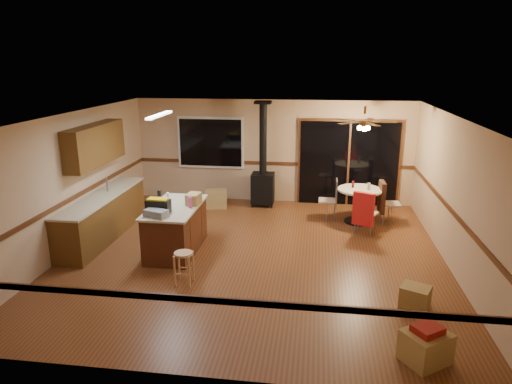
% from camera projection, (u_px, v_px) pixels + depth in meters
% --- Properties ---
extents(floor, '(7.00, 7.00, 0.00)m').
position_uv_depth(floor, '(254.00, 255.00, 8.60)').
color(floor, brown).
rests_on(floor, ground).
extents(ceiling, '(7.00, 7.00, 0.00)m').
position_uv_depth(ceiling, '(254.00, 116.00, 7.88)').
color(ceiling, silver).
rests_on(ceiling, ground).
extents(wall_back, '(7.00, 0.00, 7.00)m').
position_uv_depth(wall_back, '(273.00, 152.00, 11.57)').
color(wall_back, tan).
rests_on(wall_back, ground).
extents(wall_front, '(7.00, 0.00, 7.00)m').
position_uv_depth(wall_front, '(209.00, 276.00, 4.91)').
color(wall_front, tan).
rests_on(wall_front, ground).
extents(wall_left, '(0.00, 7.00, 7.00)m').
position_uv_depth(wall_left, '(72.00, 182.00, 8.69)').
color(wall_left, tan).
rests_on(wall_left, ground).
extents(wall_right, '(0.00, 7.00, 7.00)m').
position_uv_depth(wall_right, '(456.00, 196.00, 7.79)').
color(wall_right, tan).
rests_on(wall_right, ground).
extents(chair_rail, '(7.00, 7.00, 0.08)m').
position_uv_depth(chair_rail, '(254.00, 204.00, 8.33)').
color(chair_rail, '#4C2713').
rests_on(chair_rail, ground).
extents(window, '(1.72, 0.10, 1.32)m').
position_uv_depth(window, '(211.00, 143.00, 11.68)').
color(window, black).
rests_on(window, ground).
extents(sliding_door, '(2.52, 0.10, 2.10)m').
position_uv_depth(sliding_door, '(348.00, 164.00, 11.35)').
color(sliding_door, black).
rests_on(sliding_door, ground).
extents(lower_cabinets, '(0.60, 3.00, 0.86)m').
position_uv_depth(lower_cabinets, '(103.00, 217.00, 9.37)').
color(lower_cabinets, brown).
rests_on(lower_cabinets, ground).
extents(countertop, '(0.64, 3.04, 0.04)m').
position_uv_depth(countertop, '(101.00, 196.00, 9.25)').
color(countertop, '#BFB694').
rests_on(countertop, lower_cabinets).
extents(upper_cabinets, '(0.35, 2.00, 0.80)m').
position_uv_depth(upper_cabinets, '(95.00, 145.00, 9.17)').
color(upper_cabinets, brown).
rests_on(upper_cabinets, ground).
extents(kitchen_island, '(0.88, 1.68, 0.90)m').
position_uv_depth(kitchen_island, '(176.00, 229.00, 8.67)').
color(kitchen_island, '#482212').
rests_on(kitchen_island, ground).
extents(wood_stove, '(0.55, 0.50, 2.52)m').
position_uv_depth(wood_stove, '(263.00, 177.00, 11.33)').
color(wood_stove, black).
rests_on(wood_stove, ground).
extents(ceiling_fan, '(0.24, 0.24, 0.55)m').
position_uv_depth(ceiling_fan, '(364.00, 124.00, 9.73)').
color(ceiling_fan, brown).
rests_on(ceiling_fan, ceiling).
extents(fluorescent_strip, '(0.10, 1.20, 0.04)m').
position_uv_depth(fluorescent_strip, '(159.00, 115.00, 8.41)').
color(fluorescent_strip, white).
rests_on(fluorescent_strip, ceiling).
extents(toolbox_grey, '(0.46, 0.34, 0.13)m').
position_uv_depth(toolbox_grey, '(156.00, 213.00, 7.96)').
color(toolbox_grey, slate).
rests_on(toolbox_grey, kitchen_island).
extents(toolbox_black, '(0.43, 0.24, 0.23)m').
position_uv_depth(toolbox_black, '(158.00, 206.00, 8.18)').
color(toolbox_black, black).
rests_on(toolbox_black, kitchen_island).
extents(toolbox_yellow_lid, '(0.37, 0.20, 0.03)m').
position_uv_depth(toolbox_yellow_lid, '(158.00, 199.00, 8.14)').
color(toolbox_yellow_lid, gold).
rests_on(toolbox_yellow_lid, toolbox_black).
extents(box_on_island, '(0.26, 0.34, 0.21)m').
position_uv_depth(box_on_island, '(194.00, 199.00, 8.64)').
color(box_on_island, '#9E8046').
rests_on(box_on_island, kitchen_island).
extents(bottle_dark, '(0.08, 0.08, 0.27)m').
position_uv_depth(bottle_dark, '(160.00, 197.00, 8.65)').
color(bottle_dark, black).
rests_on(bottle_dark, kitchen_island).
extents(bottle_pink, '(0.08, 0.08, 0.22)m').
position_uv_depth(bottle_pink, '(190.00, 202.00, 8.42)').
color(bottle_pink, '#D84C8C').
rests_on(bottle_pink, kitchen_island).
extents(bottle_white, '(0.07, 0.07, 0.16)m').
position_uv_depth(bottle_white, '(168.00, 197.00, 8.86)').
color(bottle_white, white).
rests_on(bottle_white, kitchen_island).
extents(bar_stool, '(0.32, 0.32, 0.55)m').
position_uv_depth(bar_stool, '(184.00, 268.00, 7.43)').
color(bar_stool, tan).
rests_on(bar_stool, floor).
extents(blue_bucket, '(0.36, 0.36, 0.24)m').
position_uv_depth(blue_bucket, '(180.00, 256.00, 8.25)').
color(blue_bucket, '#0B3FA2').
rests_on(blue_bucket, floor).
extents(dining_table, '(0.98, 0.98, 0.78)m').
position_uv_depth(dining_table, '(359.00, 199.00, 10.20)').
color(dining_table, black).
rests_on(dining_table, ground).
extents(glass_red, '(0.07, 0.07, 0.15)m').
position_uv_depth(glass_red, '(353.00, 184.00, 10.22)').
color(glass_red, '#590C14').
rests_on(glass_red, dining_table).
extents(glass_cream, '(0.08, 0.08, 0.16)m').
position_uv_depth(glass_cream, '(369.00, 186.00, 10.04)').
color(glass_cream, beige).
rests_on(glass_cream, dining_table).
extents(chair_left, '(0.41, 0.41, 0.51)m').
position_uv_depth(chair_left, '(332.00, 195.00, 10.35)').
color(chair_left, gray).
rests_on(chair_left, ground).
extents(chair_near, '(0.58, 0.60, 0.70)m').
position_uv_depth(chair_near, '(364.00, 209.00, 9.36)').
color(chair_near, gray).
rests_on(chair_near, ground).
extents(chair_right, '(0.48, 0.44, 0.70)m').
position_uv_depth(chair_right, '(383.00, 197.00, 10.15)').
color(chair_right, gray).
rests_on(chair_right, ground).
extents(box_under_window, '(0.60, 0.52, 0.43)m').
position_uv_depth(box_under_window, '(216.00, 199.00, 11.35)').
color(box_under_window, '#9E8046').
rests_on(box_under_window, floor).
extents(box_corner_a, '(0.68, 0.66, 0.39)m').
position_uv_depth(box_corner_a, '(426.00, 347.00, 5.52)').
color(box_corner_a, '#9E8046').
rests_on(box_corner_a, floor).
extents(box_corner_b, '(0.51, 0.48, 0.33)m').
position_uv_depth(box_corner_b, '(415.00, 297.00, 6.76)').
color(box_corner_b, '#9E8046').
rests_on(box_corner_b, floor).
extents(box_small_red, '(0.43, 0.41, 0.09)m').
position_uv_depth(box_small_red, '(428.00, 329.00, 5.45)').
color(box_small_red, maroon).
rests_on(box_small_red, box_corner_a).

